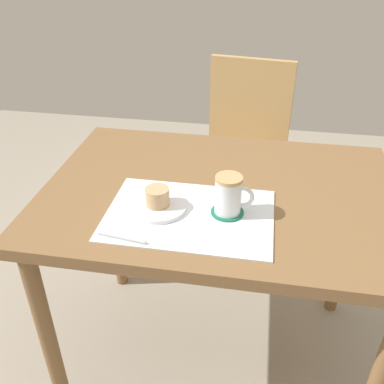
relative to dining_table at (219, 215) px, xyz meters
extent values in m
cube|color=#9E9384|center=(0.00, 0.00, -0.67)|extent=(4.40, 4.40, 0.02)
cylinder|color=brown|center=(-0.47, -0.31, -0.30)|extent=(0.05, 0.05, 0.71)
cylinder|color=brown|center=(-0.47, 0.31, -0.30)|extent=(0.05, 0.05, 0.71)
cylinder|color=brown|center=(0.47, 0.31, -0.30)|extent=(0.05, 0.05, 0.71)
cube|color=brown|center=(0.00, 0.00, 0.08)|extent=(1.05, 0.74, 0.04)
cylinder|color=tan|center=(0.16, 0.47, -0.45)|extent=(0.04, 0.04, 0.40)
cylinder|color=tan|center=(-0.19, 0.52, -0.45)|extent=(0.04, 0.04, 0.40)
cylinder|color=tan|center=(0.22, 0.82, -0.45)|extent=(0.04, 0.04, 0.40)
cylinder|color=tan|center=(-0.13, 0.87, -0.45)|extent=(0.04, 0.04, 0.40)
cube|color=tan|center=(0.01, 0.67, -0.24)|extent=(0.48, 0.48, 0.04)
cube|color=tan|center=(0.04, 0.86, 0.02)|extent=(0.39, 0.09, 0.47)
cube|color=white|center=(-0.07, -0.15, 0.10)|extent=(0.45, 0.31, 0.00)
cylinder|color=white|center=(-0.16, -0.13, 0.10)|extent=(0.16, 0.16, 0.01)
cylinder|color=tan|center=(-0.16, -0.13, 0.14)|extent=(0.07, 0.07, 0.05)
cylinder|color=#196B4C|center=(0.03, -0.12, 0.10)|extent=(0.09, 0.09, 0.00)
cylinder|color=white|center=(0.03, -0.12, 0.15)|extent=(0.07, 0.07, 0.10)
cylinder|color=tan|center=(0.03, -0.12, 0.21)|extent=(0.07, 0.07, 0.01)
torus|color=white|center=(0.07, -0.12, 0.15)|extent=(0.06, 0.01, 0.06)
cylinder|color=silver|center=(-0.21, -0.28, 0.10)|extent=(0.13, 0.03, 0.01)
camera|label=1|loc=(0.10, -1.08, 0.77)|focal=40.00mm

